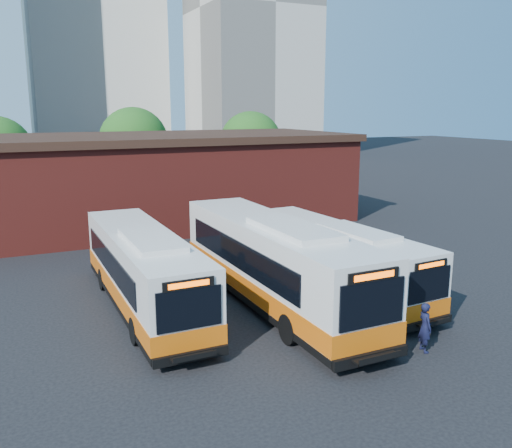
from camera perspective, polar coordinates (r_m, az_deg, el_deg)
name	(u,v)px	position (r m, az deg, el deg)	size (l,w,h in m)	color
ground	(276,314)	(22.46, 2.09, -9.44)	(220.00, 220.00, 0.00)	black
bus_midwest	(144,273)	(23.02, -11.71, -5.09)	(2.67, 12.49, 3.39)	silver
bus_mideast	(274,266)	(22.92, 1.88, -4.44)	(3.03, 13.97, 3.79)	silver
bus_east	(337,260)	(25.03, 8.50, -3.82)	(3.14, 11.72, 3.16)	silver
transit_worker	(425,327)	(19.79, 17.37, -10.34)	(0.64, 0.42, 1.75)	black
depot_building	(150,178)	(40.05, -11.06, 4.73)	(28.60, 12.60, 6.40)	maroon
tree_mid	(134,142)	(53.92, -12.75, 8.45)	(6.56, 6.56, 8.36)	#382314
tree_east	(251,143)	(54.57, -0.57, 8.53)	(6.24, 6.24, 7.96)	#382314
tower_right	(251,9)	(96.54, -0.51, 21.71)	(18.00, 18.00, 49.20)	beige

